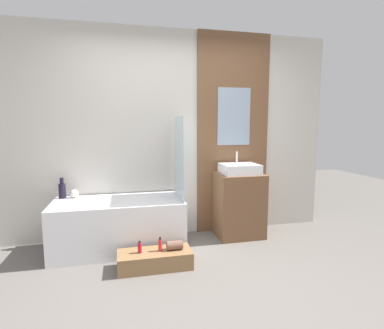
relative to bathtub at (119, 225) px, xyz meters
name	(u,v)px	position (x,y,z in m)	size (l,w,h in m)	color
ground_plane	(205,298)	(0.69, -1.19, -0.29)	(12.00, 12.00, 0.00)	#605B56
wall_tiled_back	(172,135)	(0.69, 0.39, 1.01)	(4.20, 0.06, 2.60)	beige
wall_wood_accent	(233,134)	(1.50, 0.34, 1.02)	(0.97, 0.04, 2.60)	brown
bathtub	(119,225)	(0.00, 0.00, 0.00)	(1.45, 0.68, 0.58)	white
glass_shower_screen	(179,158)	(0.70, -0.02, 0.76)	(0.01, 0.59, 0.95)	silver
wooden_step_bench	(155,259)	(0.35, -0.56, -0.20)	(0.74, 0.30, 0.17)	olive
vanity_cabinet	(239,205)	(1.50, 0.09, 0.12)	(0.58, 0.47, 0.81)	brown
sink	(240,169)	(1.50, 0.09, 0.58)	(0.46, 0.39, 0.27)	white
vase_tall_dark	(62,190)	(-0.64, 0.25, 0.38)	(0.08, 0.08, 0.24)	black
vase_round_light	(74,194)	(-0.51, 0.24, 0.33)	(0.10, 0.10, 0.10)	silver
bottle_soap_primary	(140,247)	(0.20, -0.56, -0.06)	(0.04, 0.04, 0.12)	#B21928
bottle_soap_secondary	(160,245)	(0.40, -0.56, -0.05)	(0.04, 0.04, 0.14)	red
towel_roll	(175,245)	(0.55, -0.56, -0.07)	(0.09, 0.09, 0.16)	brown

